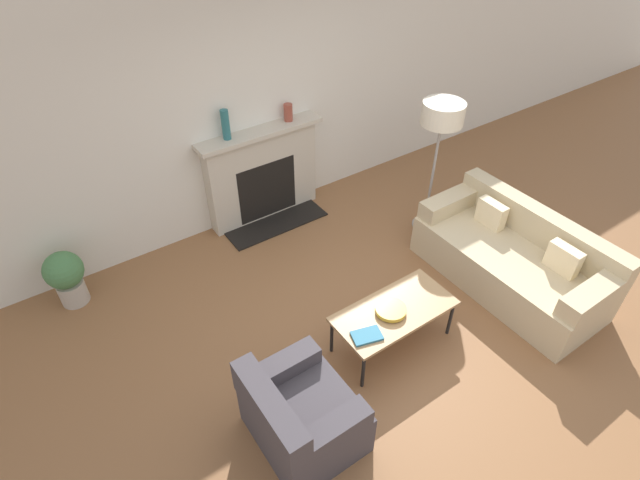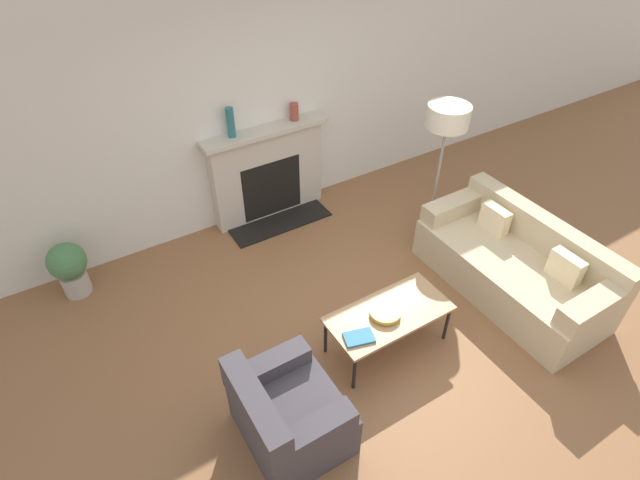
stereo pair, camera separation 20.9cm
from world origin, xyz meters
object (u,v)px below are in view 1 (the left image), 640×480
object	(u,v)px
armchair_near	(300,416)
floor_lamp	(442,122)
couch	(513,259)
coffee_table	(394,312)
fireplace	(263,175)
potted_plant	(66,276)
mantel_vase_center_left	(288,112)
mantel_vase_left	(226,125)
bowl	(391,310)
book	(367,336)

from	to	relation	value
armchair_near	floor_lamp	bearing A→B (deg)	-61.89
couch	coffee_table	world-z (taller)	couch
armchair_near	couch	bearing A→B (deg)	-84.84
fireplace	potted_plant	distance (m)	2.39
coffee_table	potted_plant	size ratio (longest dim) A/B	1.82
mantel_vase_center_left	potted_plant	size ratio (longest dim) A/B	0.32
armchair_near	mantel_vase_left	xyz separation A→B (m)	(0.88, 2.79, 1.04)
armchair_near	mantel_vase_center_left	size ratio (longest dim) A/B	4.24
bowl	mantel_vase_left	xyz separation A→B (m)	(-0.30, 2.47, 0.86)
floor_lamp	potted_plant	xyz separation A→B (m)	(-3.86, 1.11, -1.03)
bowl	floor_lamp	xyz separation A→B (m)	(1.58, 1.14, 0.91)
fireplace	bowl	bearing A→B (deg)	-92.11
fireplace	mantel_vase_center_left	bearing A→B (deg)	2.06
armchair_near	book	bearing A→B (deg)	-74.43
armchair_near	potted_plant	xyz separation A→B (m)	(-1.11, 2.58, 0.05)
book	mantel_vase_left	world-z (taller)	mantel_vase_left
armchair_near	bowl	size ratio (longest dim) A/B	3.01
bowl	couch	bearing A→B (deg)	-2.64
floor_lamp	mantel_vase_center_left	distance (m)	1.72
floor_lamp	bowl	bearing A→B (deg)	-144.12
armchair_near	book	world-z (taller)	armchair_near
bowl	mantel_vase_center_left	size ratio (longest dim) A/B	1.41
armchair_near	potted_plant	size ratio (longest dim) A/B	1.36
fireplace	mantel_vase_left	world-z (taller)	mantel_vase_left
fireplace	book	bearing A→B (deg)	-99.79
potted_plant	armchair_near	bearing A→B (deg)	-66.68
fireplace	coffee_table	world-z (taller)	fireplace
couch	fireplace	bearing A→B (deg)	-148.74
book	floor_lamp	world-z (taller)	floor_lamp
couch	book	bearing A→B (deg)	-89.31
book	mantel_vase_center_left	distance (m)	2.82
armchair_near	mantel_vase_center_left	world-z (taller)	mantel_vase_center_left
fireplace	coffee_table	bearing A→B (deg)	-90.99
couch	armchair_near	bearing A→B (deg)	-84.84
fireplace	book	xyz separation A→B (m)	(-0.44, -2.55, -0.11)
armchair_near	mantel_vase_left	bearing A→B (deg)	-17.41
coffee_table	book	bearing A→B (deg)	-166.02
bowl	mantel_vase_center_left	world-z (taller)	mantel_vase_center_left
bowl	book	distance (m)	0.36
mantel_vase_center_left	couch	bearing A→B (deg)	-65.86
mantel_vase_left	coffee_table	bearing A→B (deg)	-82.07
armchair_near	coffee_table	xyz separation A→B (m)	(1.22, 0.33, 0.11)
bowl	floor_lamp	distance (m)	2.15
fireplace	book	size ratio (longest dim) A/B	5.28
couch	potted_plant	bearing A→B (deg)	-120.74
couch	floor_lamp	xyz separation A→B (m)	(-0.05, 1.22, 1.08)
armchair_near	book	distance (m)	0.87
fireplace	armchair_near	world-z (taller)	fireplace
armchair_near	mantel_vase_left	distance (m)	3.11
coffee_table	book	xyz separation A→B (m)	(-0.40, -0.10, 0.05)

